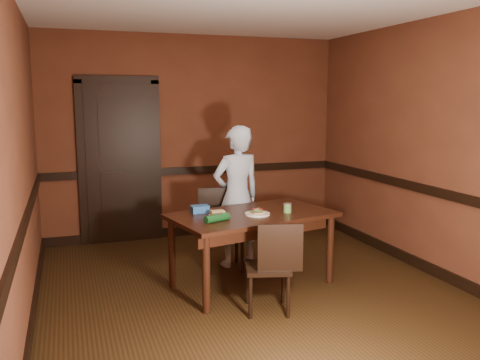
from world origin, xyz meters
TOP-DOWN VIEW (x-y plane):
  - floor at (0.00, 0.00)m, footprint 4.00×4.50m
  - ceiling at (0.00, 0.00)m, footprint 4.00×4.50m
  - wall_back at (0.00, 2.25)m, footprint 4.00×0.02m
  - wall_front at (0.00, -2.25)m, footprint 4.00×0.02m
  - wall_left at (-2.00, 0.00)m, footprint 0.02×4.50m
  - wall_right at (2.00, 0.00)m, footprint 0.02×4.50m
  - dado_back at (0.00, 2.23)m, footprint 4.00×0.03m
  - dado_left at (-1.99, 0.00)m, footprint 0.03×4.50m
  - dado_right at (1.99, 0.00)m, footprint 0.03×4.50m
  - baseboard_back at (0.00, 2.23)m, footprint 4.00×0.03m
  - baseboard_left at (-1.99, 0.00)m, footprint 0.03×4.50m
  - baseboard_right at (1.99, 0.00)m, footprint 0.03×4.50m
  - door at (-1.00, 2.22)m, footprint 1.05×0.07m
  - dining_table at (0.06, 0.16)m, footprint 1.74×1.21m
  - chair_far at (-0.06, 0.74)m, footprint 0.47×0.47m
  - chair_near at (-0.03, -0.47)m, footprint 0.48×0.48m
  - person at (0.12, 0.81)m, footprint 0.63×0.47m
  - sandwich_plate at (0.09, 0.09)m, footprint 0.25×0.25m
  - sauce_jar at (0.40, 0.07)m, footprint 0.08×0.08m
  - cheese_saucer at (-0.30, 0.16)m, footprint 0.17×0.17m
  - food_tub at (-0.42, 0.35)m, footprint 0.18×0.13m
  - wrapped_veg at (-0.36, -0.06)m, footprint 0.26×0.16m

SIDE VIEW (x-z plane):
  - floor at x=0.00m, z-range -0.01..0.01m
  - baseboard_back at x=0.00m, z-range 0.00..0.12m
  - baseboard_left at x=-1.99m, z-range 0.00..0.12m
  - baseboard_right at x=1.99m, z-range 0.00..0.12m
  - dining_table at x=0.06m, z-range 0.00..0.74m
  - chair_near at x=-0.03m, z-range 0.00..0.82m
  - chair_far at x=-0.06m, z-range 0.00..0.88m
  - sandwich_plate at x=0.09m, z-range 0.73..0.79m
  - cheese_saucer at x=-0.30m, z-range 0.74..0.79m
  - wrapped_veg at x=-0.36m, z-range 0.74..0.81m
  - food_tub at x=-0.42m, z-range 0.74..0.82m
  - person at x=0.12m, z-range 0.00..1.58m
  - sauce_jar at x=0.40m, z-range 0.74..0.84m
  - dado_back at x=0.00m, z-range 0.85..0.95m
  - dado_left at x=-1.99m, z-range 0.85..0.95m
  - dado_right at x=1.99m, z-range 0.85..0.95m
  - door at x=-1.00m, z-range -0.01..2.19m
  - wall_back at x=0.00m, z-range 0.00..2.70m
  - wall_front at x=0.00m, z-range 0.00..2.70m
  - wall_left at x=-2.00m, z-range 0.00..2.70m
  - wall_right at x=2.00m, z-range 0.00..2.70m
  - ceiling at x=0.00m, z-range 2.70..2.71m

